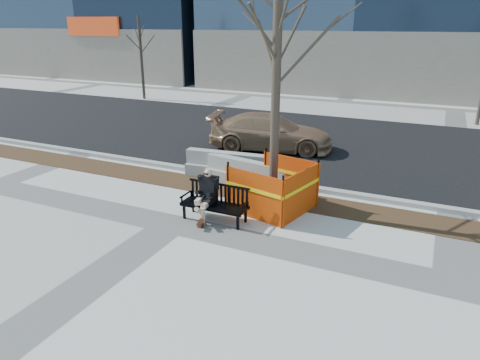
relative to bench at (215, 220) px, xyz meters
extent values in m
plane|color=beige|center=(-0.83, -0.61, 0.00)|extent=(120.00, 120.00, 0.00)
cube|color=#47301C|center=(-0.83, 1.99, 0.00)|extent=(40.00, 1.20, 0.02)
cube|color=black|center=(-0.83, 8.19, 0.00)|extent=(60.00, 10.40, 0.01)
cube|color=#9E9B93|center=(-0.83, 2.94, 0.06)|extent=(60.00, 0.25, 0.12)
imported|color=#9E7553|center=(-1.03, 6.41, 0.00)|extent=(4.87, 2.77, 1.33)
camera|label=1|loc=(4.58, -8.43, 4.55)|focal=32.49mm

